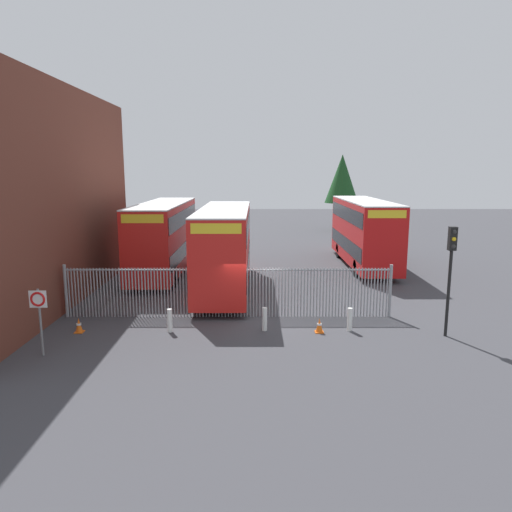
% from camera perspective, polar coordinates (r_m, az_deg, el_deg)
% --- Properties ---
extents(ground_plane, '(100.00, 100.00, 0.00)m').
position_cam_1_polar(ground_plane, '(28.78, 0.04, -2.48)').
color(ground_plane, '#3D3D42').
extents(palisade_fence, '(14.37, 0.14, 2.35)m').
position_cam_1_polar(palisade_fence, '(20.77, -3.12, -4.22)').
color(palisade_fence, gray).
rests_on(palisade_fence, ground).
extents(double_decker_bus_near_gate, '(2.54, 10.81, 4.42)m').
position_cam_1_polar(double_decker_bus_near_gate, '(25.24, -3.50, 1.28)').
color(double_decker_bus_near_gate, red).
rests_on(double_decker_bus_near_gate, ground).
extents(double_decker_bus_behind_fence_left, '(2.54, 10.81, 4.42)m').
position_cam_1_polar(double_decker_bus_behind_fence_left, '(32.39, 13.19, 3.04)').
color(double_decker_bus_behind_fence_left, red).
rests_on(double_decker_bus_behind_fence_left, ground).
extents(double_decker_bus_behind_fence_right, '(2.54, 10.81, 4.42)m').
position_cam_1_polar(double_decker_bus_behind_fence_right, '(29.66, -10.75, 2.48)').
color(double_decker_bus_behind_fence_right, red).
rests_on(double_decker_bus_behind_fence_right, ground).
extents(bollard_near_left, '(0.20, 0.20, 0.95)m').
position_cam_1_polar(bollard_near_left, '(19.32, -10.10, -7.67)').
color(bollard_near_left, silver).
rests_on(bollard_near_left, ground).
extents(bollard_center_front, '(0.20, 0.20, 0.95)m').
position_cam_1_polar(bollard_center_front, '(19.20, 1.32, -7.63)').
color(bollard_center_front, silver).
rests_on(bollard_center_front, ground).
extents(bollard_near_right, '(0.20, 0.20, 0.95)m').
position_cam_1_polar(bollard_near_right, '(19.51, 11.52, -7.54)').
color(bollard_near_right, silver).
rests_on(bollard_near_right, ground).
extents(traffic_cone_by_gate, '(0.34, 0.34, 0.59)m').
position_cam_1_polar(traffic_cone_by_gate, '(20.30, -20.33, -7.84)').
color(traffic_cone_by_gate, orange).
rests_on(traffic_cone_by_gate, ground).
extents(traffic_cone_mid_forecourt, '(0.34, 0.34, 0.59)m').
position_cam_1_polar(traffic_cone_mid_forecourt, '(19.18, 7.93, -8.32)').
color(traffic_cone_mid_forecourt, orange).
rests_on(traffic_cone_mid_forecourt, ground).
extents(speed_limit_sign_post, '(0.60, 0.14, 2.40)m').
position_cam_1_polar(speed_limit_sign_post, '(17.91, -24.49, -5.57)').
color(speed_limit_sign_post, slate).
rests_on(speed_limit_sign_post, ground).
extents(traffic_light_kerbside, '(0.28, 0.33, 4.30)m').
position_cam_1_polar(traffic_light_kerbside, '(19.40, 22.76, -0.60)').
color(traffic_light_kerbside, black).
rests_on(traffic_light_kerbside, ground).
extents(tree_tall_back, '(3.50, 3.50, 7.98)m').
position_cam_1_polar(tree_tall_back, '(50.72, 10.63, 9.13)').
color(tree_tall_back, '#4C3823').
rests_on(tree_tall_back, ground).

